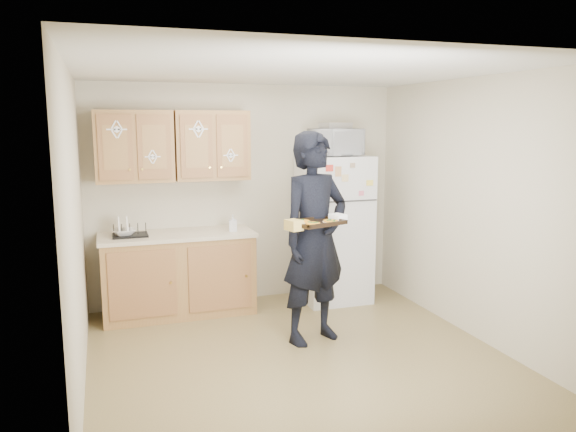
{
  "coord_description": "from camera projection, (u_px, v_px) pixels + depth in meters",
  "views": [
    {
      "loc": [
        -1.59,
        -4.5,
        2.07
      ],
      "look_at": [
        0.06,
        0.45,
        1.2
      ],
      "focal_mm": 35.0,
      "sensor_mm": 36.0,
      "label": 1
    }
  ],
  "objects": [
    {
      "name": "soap_bottle",
      "position": [
        233.0,
        223.0,
        6.11
      ],
      "size": [
        0.1,
        0.1,
        0.18
      ],
      "primitive_type": "imported",
      "rotation": [
        0.0,
        0.0,
        -0.16
      ],
      "color": "silver",
      "rests_on": "countertop"
    },
    {
      "name": "dish_rack",
      "position": [
        130.0,
        229.0,
        5.84
      ],
      "size": [
        0.36,
        0.27,
        0.14
      ],
      "primitive_type": "cube",
      "rotation": [
        0.0,
        0.0,
        -0.0
      ],
      "color": "black",
      "rests_on": "countertop"
    },
    {
      "name": "wall_back",
      "position": [
        246.0,
        194.0,
        6.53
      ],
      "size": [
        3.6,
        0.04,
        2.5
      ],
      "primitive_type": "cube",
      "color": "beige",
      "rests_on": "floor"
    },
    {
      "name": "bowl",
      "position": [
        124.0,
        232.0,
        5.83
      ],
      "size": [
        0.28,
        0.28,
        0.06
      ],
      "primitive_type": "imported",
      "rotation": [
        0.0,
        0.0,
        0.2
      ],
      "color": "white",
      "rests_on": "dish_rack"
    },
    {
      "name": "wall_right",
      "position": [
        473.0,
        209.0,
        5.41
      ],
      "size": [
        0.04,
        3.6,
        2.5
      ],
      "primitive_type": "cube",
      "color": "beige",
      "rests_on": "floor"
    },
    {
      "name": "upper_cab_right",
      "position": [
        212.0,
        145.0,
        6.13
      ],
      "size": [
        0.8,
        0.33,
        0.75
      ],
      "primitive_type": "cube",
      "color": "#986234",
      "rests_on": "wall_back"
    },
    {
      "name": "cereal_box",
      "position": [
        363.0,
        277.0,
        7.04
      ],
      "size": [
        0.2,
        0.07,
        0.32
      ],
      "primitive_type": "cube",
      "color": "gold",
      "rests_on": "floor"
    },
    {
      "name": "countertop",
      "position": [
        177.0,
        235.0,
        6.02
      ],
      "size": [
        1.64,
        0.64,
        0.04
      ],
      "primitive_type": "cube",
      "color": "beige",
      "rests_on": "base_cabinet"
    },
    {
      "name": "refrigerator",
      "position": [
        333.0,
        229.0,
        6.54
      ],
      "size": [
        0.75,
        0.7,
        1.7
      ],
      "primitive_type": "cube",
      "color": "silver",
      "rests_on": "floor"
    },
    {
      "name": "pizza_front_right",
      "position": [
        331.0,
        221.0,
        4.94
      ],
      "size": [
        0.15,
        0.15,
        0.02
      ],
      "primitive_type": "cylinder",
      "color": "#F5A41E",
      "rests_on": "baking_tray"
    },
    {
      "name": "wall_left",
      "position": [
        75.0,
        232.0,
        4.28
      ],
      "size": [
        0.04,
        3.6,
        2.5
      ],
      "primitive_type": "cube",
      "color": "beige",
      "rests_on": "floor"
    },
    {
      "name": "pizza_back_left",
      "position": [
        302.0,
        221.0,
        4.93
      ],
      "size": [
        0.15,
        0.15,
        0.02
      ],
      "primitive_type": "cylinder",
      "color": "#F5A41E",
      "rests_on": "baking_tray"
    },
    {
      "name": "foil_pan",
      "position": [
        336.0,
        126.0,
        6.33
      ],
      "size": [
        0.35,
        0.28,
        0.07
      ],
      "primitive_type": "cube",
      "rotation": [
        0.0,
        0.0,
        0.19
      ],
      "color": "silver",
      "rests_on": "microwave"
    },
    {
      "name": "pizza_front_left",
      "position": [
        313.0,
        224.0,
        4.82
      ],
      "size": [
        0.15,
        0.15,
        0.02
      ],
      "primitive_type": "cylinder",
      "color": "#F5A41E",
      "rests_on": "baking_tray"
    },
    {
      "name": "base_cabinet",
      "position": [
        178.0,
        275.0,
        6.1
      ],
      "size": [
        1.6,
        0.6,
        0.86
      ],
      "primitive_type": "cube",
      "color": "#986234",
      "rests_on": "floor"
    },
    {
      "name": "person",
      "position": [
        315.0,
        238.0,
        5.27
      ],
      "size": [
        0.84,
        0.68,
        2.0
      ],
      "primitive_type": "imported",
      "rotation": [
        0.0,
        0.0,
        0.32
      ],
      "color": "black",
      "rests_on": "floor"
    },
    {
      "name": "baking_tray",
      "position": [
        316.0,
        223.0,
        4.94
      ],
      "size": [
        0.53,
        0.45,
        0.04
      ],
      "primitive_type": "cube",
      "rotation": [
        0.0,
        0.0,
        0.32
      ],
      "color": "black",
      "rests_on": "person"
    },
    {
      "name": "upper_cab_left",
      "position": [
        134.0,
        146.0,
        5.87
      ],
      "size": [
        0.8,
        0.33,
        0.75
      ],
      "primitive_type": "cube",
      "color": "#986234",
      "rests_on": "wall_back"
    },
    {
      "name": "wall_front",
      "position": [
        404.0,
        270.0,
        3.16
      ],
      "size": [
        3.6,
        0.04,
        2.5
      ],
      "primitive_type": "cube",
      "color": "beige",
      "rests_on": "floor"
    },
    {
      "name": "floor",
      "position": [
        297.0,
        356.0,
        5.05
      ],
      "size": [
        3.6,
        3.6,
        0.0
      ],
      "primitive_type": "plane",
      "color": "brown",
      "rests_on": "ground"
    },
    {
      "name": "microwave",
      "position": [
        335.0,
        142.0,
        6.33
      ],
      "size": [
        0.58,
        0.42,
        0.31
      ],
      "primitive_type": "imported",
      "rotation": [
        0.0,
        0.0,
        0.1
      ],
      "color": "silver",
      "rests_on": "refrigerator"
    },
    {
      "name": "ceiling",
      "position": [
        298.0,
        70.0,
        4.64
      ],
      "size": [
        3.6,
        3.6,
        0.0
      ],
      "primitive_type": "plane",
      "color": "silver",
      "rests_on": "wall_back"
    }
  ]
}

